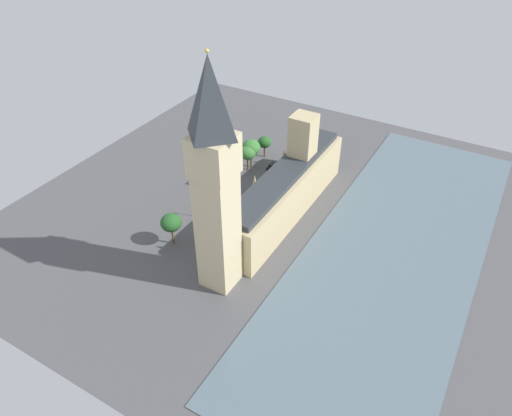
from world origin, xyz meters
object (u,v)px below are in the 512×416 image
car_yellow_cab_leading (241,200)px  double_decker_bus_corner (219,223)px  car_black_by_river_gate (272,166)px  plane_tree_trailing (171,223)px  pedestrian_under_trees (264,200)px  street_lamp_slot_12 (199,204)px  pedestrian_far_end (261,206)px  clock_tower (215,180)px  pedestrian_kerbside (269,194)px  plane_tree_slot_10 (248,153)px  parliament_building (287,188)px  car_white_opposite_hall (264,185)px  plane_tree_midblock (251,148)px  street_lamp_slot_11 (236,173)px  plane_tree_near_tower (265,142)px

car_yellow_cab_leading → double_decker_bus_corner: 14.44m
car_black_by_river_gate → plane_tree_trailing: size_ratio=0.50×
car_yellow_cab_leading → plane_tree_trailing: bearing=-102.9°
pedestrian_under_trees → street_lamp_slot_12: bearing=-75.5°
pedestrian_far_end → clock_tower: bearing=-47.7°
pedestrian_kerbside → plane_tree_slot_10: 18.03m
parliament_building → double_decker_bus_corner: (12.13, 17.58, -5.42)m
car_white_opposite_hall → plane_tree_trailing: 37.45m
pedestrian_under_trees → car_white_opposite_hall: bearing=173.9°
car_yellow_cab_leading → plane_tree_midblock: bearing=113.5°
car_black_by_river_gate → street_lamp_slot_11: (5.37, 14.34, 3.47)m
plane_tree_slot_10 → street_lamp_slot_12: 29.47m
pedestrian_far_end → pedestrian_under_trees: pedestrian_under_trees is taller
car_black_by_river_gate → street_lamp_slot_11: size_ratio=0.77×
car_black_by_river_gate → plane_tree_slot_10: (6.67, 4.88, 5.61)m
street_lamp_slot_11 → parliament_building: bearing=167.4°
car_yellow_cab_leading → plane_tree_slot_10: size_ratio=0.51×
car_yellow_cab_leading → street_lamp_slot_12: size_ratio=0.67×
pedestrian_kerbside → clock_tower: bearing=-41.5°
car_black_by_river_gate → street_lamp_slot_12: size_ratio=0.71×
pedestrian_far_end → plane_tree_near_tower: size_ratio=0.21×
car_yellow_cab_leading → double_decker_bus_corner: double_decker_bus_corner is taller
double_decker_bus_corner → street_lamp_slot_11: bearing=-68.5°
car_white_opposite_hall → street_lamp_slot_12: bearing=71.6°
street_lamp_slot_11 → plane_tree_near_tower: bearing=-88.2°
double_decker_bus_corner → plane_tree_near_tower: size_ratio=1.37×
clock_tower → pedestrian_kerbside: clock_tower is taller
car_black_by_river_gate → car_yellow_cab_leading: 22.24m
pedestrian_kerbside → plane_tree_near_tower: size_ratio=0.22×
car_yellow_cab_leading → pedestrian_kerbside: (-5.65, -7.19, -0.14)m
parliament_building → plane_tree_trailing: (19.80, 28.64, -0.91)m
parliament_building → street_lamp_slot_11: (20.37, -4.54, -3.70)m
parliament_building → plane_tree_slot_10: parliament_building is taller
pedestrian_far_end → street_lamp_slot_12: (13.45, 12.58, 3.92)m
street_lamp_slot_11 → plane_tree_midblock: bearing=-83.5°
car_black_by_river_gate → car_yellow_cab_leading: (-1.44, 22.19, -0.00)m
double_decker_bus_corner → plane_tree_trailing: plane_tree_trailing is taller
clock_tower → street_lamp_slot_11: bearing=-63.0°
car_black_by_river_gate → car_white_opposite_hall: 11.92m
pedestrian_far_end → pedestrian_under_trees: (0.76, -3.43, 0.00)m
car_white_opposite_hall → double_decker_bus_corner: (0.36, 24.99, 1.75)m
double_decker_bus_corner → clock_tower: bearing=125.8°
clock_tower → plane_tree_trailing: size_ratio=6.05×
car_yellow_cab_leading → plane_tree_near_tower: (7.44, -27.63, 4.75)m
plane_tree_slot_10 → car_yellow_cab_leading: bearing=115.1°
pedestrian_kerbside → street_lamp_slot_12: street_lamp_slot_12 is taller
double_decker_bus_corner → pedestrian_far_end: bearing=-108.3°
car_yellow_cab_leading → parliament_building: bearing=14.7°
car_yellow_cab_leading → plane_tree_slot_10: bearing=116.0°
clock_tower → pedestrian_kerbside: size_ratio=34.67×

